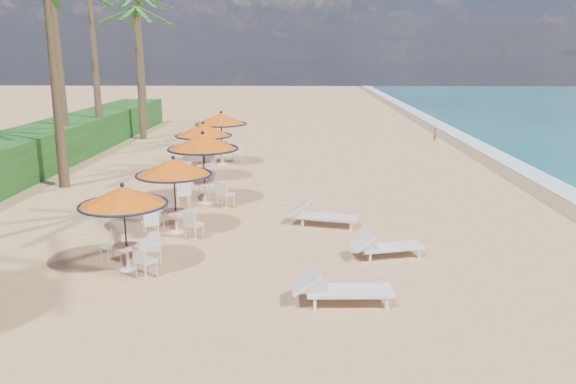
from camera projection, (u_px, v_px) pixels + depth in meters
name	position (u px, v px, depth m)	size (l,w,h in m)	color
ground	(344.00, 277.00, 13.59)	(160.00, 160.00, 0.00)	tan
foam_strip	(553.00, 185.00, 23.06)	(1.20, 140.00, 0.04)	white
wetsand_band	(531.00, 185.00, 23.08)	(1.40, 140.00, 0.02)	olive
scrub_hedge	(16.00, 156.00, 24.38)	(3.00, 40.00, 1.80)	#194716
station_0	(125.00, 206.00, 13.64)	(2.17, 2.17, 2.26)	black
station_1	(173.00, 177.00, 16.54)	(2.27, 2.27, 2.37)	black
station_2	(203.00, 151.00, 19.76)	(2.53, 2.63, 2.64)	black
station_3	(202.00, 137.00, 23.66)	(2.40, 2.48, 2.50)	black
station_4	(222.00, 123.00, 26.91)	(2.50, 2.50, 2.60)	black
lounger_near	(339.00, 288.00, 12.05)	(2.19, 0.76, 0.78)	silver
lounger_mid	(384.00, 246.00, 14.83)	(2.05, 1.09, 0.70)	silver
lounger_far	(321.00, 215.00, 17.56)	(2.25, 1.16, 0.77)	silver
palm_6	(136.00, 19.00, 33.65)	(5.00, 5.00, 7.98)	brown
palm_7	(138.00, 6.00, 37.65)	(5.00, 5.00, 9.14)	brown
person	(435.00, 134.00, 34.43)	(0.32, 0.21, 0.88)	#875C45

